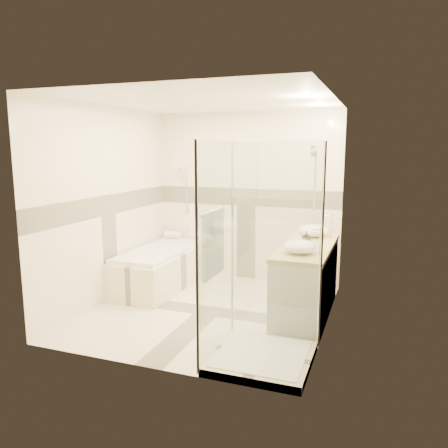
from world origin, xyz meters
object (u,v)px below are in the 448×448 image
(amenity_bottle_a, at_px, (307,238))
(vessel_sink_near, at_px, (313,230))
(amenity_bottle_b, at_px, (306,240))
(vanity, at_px, (306,280))
(vessel_sink_far, at_px, (299,246))
(shower_enclosure, at_px, (253,306))
(bathtub, at_px, (160,266))

(amenity_bottle_a, bearing_deg, vessel_sink_near, 90.00)
(amenity_bottle_a, relative_size, amenity_bottle_b, 1.21)
(vanity, relative_size, vessel_sink_far, 4.41)
(vessel_sink_near, bearing_deg, shower_enclosure, -98.50)
(bathtub, xyz_separation_m, vessel_sink_far, (2.13, -0.77, 0.62))
(vessel_sink_near, xyz_separation_m, amenity_bottle_a, (0.00, -0.52, 0.00))
(bathtub, relative_size, amenity_bottle_b, 12.93)
(vessel_sink_far, height_order, amenity_bottle_b, vessel_sink_far)
(bathtub, relative_size, vessel_sink_far, 4.63)
(bathtub, height_order, vanity, vanity)
(bathtub, distance_m, amenity_bottle_b, 2.24)
(vanity, height_order, vessel_sink_far, vessel_sink_far)
(bathtub, height_order, shower_enclosure, shower_enclosure)
(vanity, relative_size, amenity_bottle_a, 10.22)
(shower_enclosure, height_order, amenity_bottle_b, shower_enclosure)
(bathtub, bearing_deg, amenity_bottle_b, -9.19)
(vessel_sink_far, bearing_deg, amenity_bottle_a, 90.00)
(vessel_sink_near, xyz_separation_m, amenity_bottle_b, (0.00, -0.55, -0.01))
(vessel_sink_near, bearing_deg, vanity, -87.93)
(vessel_sink_near, bearing_deg, amenity_bottle_a, -90.00)
(shower_enclosure, distance_m, amenity_bottle_a, 1.40)
(bathtub, relative_size, vessel_sink_near, 4.32)
(vessel_sink_near, height_order, amenity_bottle_a, amenity_bottle_a)
(amenity_bottle_a, distance_m, amenity_bottle_b, 0.03)
(vessel_sink_far, bearing_deg, shower_enclosure, -107.86)
(vanity, relative_size, shower_enclosure, 0.79)
(bathtub, distance_m, vessel_sink_far, 2.35)
(bathtub, height_order, vessel_sink_near, vessel_sink_near)
(vessel_sink_far, bearing_deg, vessel_sink_near, 90.00)
(bathtub, distance_m, vessel_sink_near, 2.23)
(vanity, bearing_deg, bathtub, 170.75)
(shower_enclosure, xyz_separation_m, amenity_bottle_a, (0.27, 1.31, 0.42))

